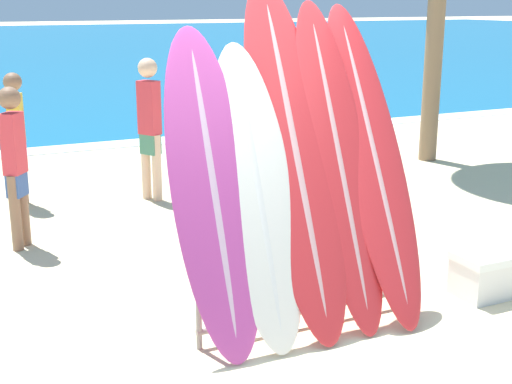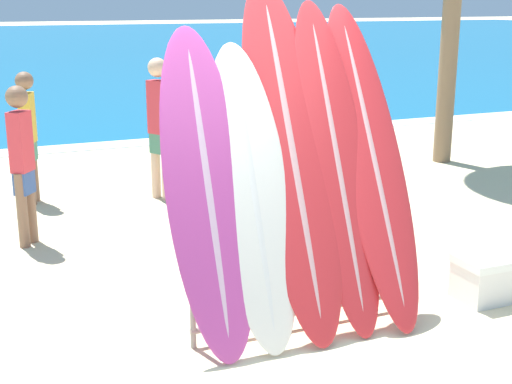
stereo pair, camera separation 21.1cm
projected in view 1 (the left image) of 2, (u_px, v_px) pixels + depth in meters
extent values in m
plane|color=beige|center=(295.00, 361.00, 4.63)|extent=(160.00, 160.00, 0.00)
cube|color=white|center=(69.00, 148.00, 11.26)|extent=(120.00, 0.60, 0.01)
cylinder|color=gray|center=(198.00, 294.00, 4.69)|extent=(0.04, 0.04, 0.79)
cylinder|color=gray|center=(397.00, 258.00, 5.34)|extent=(0.04, 0.04, 0.79)
cylinder|color=gray|center=(305.00, 225.00, 4.92)|extent=(1.63, 0.04, 0.04)
cylinder|color=gray|center=(303.00, 311.00, 5.09)|extent=(1.63, 0.04, 0.04)
ellipsoid|color=#B23D8E|center=(213.00, 192.00, 4.64)|extent=(0.57, 0.89, 2.12)
ellipsoid|color=#CAA1BE|center=(213.00, 192.00, 4.64)|extent=(0.10, 0.87, 2.04)
ellipsoid|color=silver|center=(258.00, 196.00, 4.77)|extent=(0.54, 0.88, 2.00)
ellipsoid|color=silver|center=(258.00, 196.00, 4.77)|extent=(0.10, 0.85, 1.93)
ellipsoid|color=red|center=(295.00, 157.00, 4.95)|extent=(0.59, 1.16, 2.43)
ellipsoid|color=#D19A9C|center=(295.00, 157.00, 4.95)|extent=(0.11, 1.13, 2.34)
ellipsoid|color=red|center=(339.00, 164.00, 5.08)|extent=(0.49, 1.05, 2.28)
ellipsoid|color=#D19A9C|center=(339.00, 164.00, 5.08)|extent=(0.09, 1.01, 2.19)
ellipsoid|color=red|center=(373.00, 161.00, 5.21)|extent=(0.50, 1.21, 2.26)
ellipsoid|color=#D19A9C|center=(373.00, 161.00, 5.21)|extent=(0.09, 1.17, 2.18)
cylinder|color=#846047|center=(23.00, 208.00, 6.74)|extent=(0.10, 0.10, 0.72)
cylinder|color=#846047|center=(15.00, 213.00, 6.59)|extent=(0.10, 0.10, 0.72)
cube|color=#385693|center=(17.00, 185.00, 6.60)|extent=(0.22, 0.24, 0.22)
cube|color=#DB3842|center=(13.00, 143.00, 6.50)|extent=(0.24, 0.26, 0.56)
sphere|color=#846047|center=(9.00, 98.00, 6.39)|extent=(0.20, 0.20, 0.20)
cylinder|color=beige|center=(157.00, 168.00, 8.24)|extent=(0.11, 0.11, 0.78)
cylinder|color=beige|center=(146.00, 166.00, 8.34)|extent=(0.11, 0.11, 0.78)
cube|color=#478466|center=(150.00, 144.00, 8.22)|extent=(0.23, 0.26, 0.23)
cube|color=#DB3842|center=(149.00, 108.00, 8.11)|extent=(0.25, 0.28, 0.61)
sphere|color=beige|center=(147.00, 68.00, 7.99)|extent=(0.22, 0.22, 0.22)
cylinder|color=#846047|center=(22.00, 173.00, 8.14)|extent=(0.10, 0.10, 0.71)
cylinder|color=#846047|center=(19.00, 176.00, 7.99)|extent=(0.10, 0.10, 0.71)
cube|color=#478466|center=(19.00, 153.00, 8.00)|extent=(0.18, 0.23, 0.21)
cube|color=gold|center=(16.00, 119.00, 7.90)|extent=(0.20, 0.25, 0.56)
sphere|color=#846047|center=(12.00, 82.00, 7.79)|extent=(0.20, 0.20, 0.20)
cylinder|color=#896B4C|center=(437.00, 3.00, 9.90)|extent=(0.25, 0.25, 4.46)
cube|color=silver|center=(487.00, 278.00, 5.63)|extent=(0.50, 0.36, 0.29)
cube|color=white|center=(489.00, 257.00, 5.59)|extent=(0.52, 0.37, 0.06)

